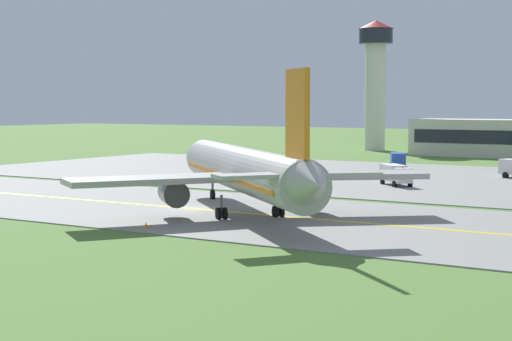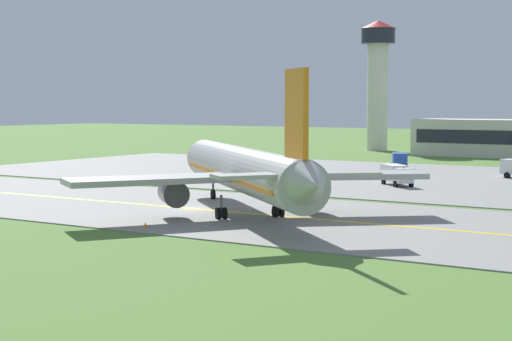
{
  "view_description": "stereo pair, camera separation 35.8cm",
  "coord_description": "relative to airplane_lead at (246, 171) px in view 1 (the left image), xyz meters",
  "views": [
    {
      "loc": [
        47.76,
        -64.25,
        10.21
      ],
      "look_at": [
        6.89,
        0.95,
        4.0
      ],
      "focal_mm": 58.79,
      "sensor_mm": 36.0,
      "label": 1
    },
    {
      "loc": [
        48.07,
        -64.06,
        10.21
      ],
      "look_at": [
        6.89,
        0.95,
        4.0
      ],
      "focal_mm": 58.79,
      "sensor_mm": 36.0,
      "label": 2
    }
  ],
  "objects": [
    {
      "name": "control_tower",
      "position": [
        -33.81,
        104.06,
        12.61
      ],
      "size": [
        7.6,
        7.6,
        27.88
      ],
      "color": "silver",
      "rests_on": "ground"
    },
    {
      "name": "traffic_cone_near_edge",
      "position": [
        -17.0,
        13.13,
        -3.83
      ],
      "size": [
        0.44,
        0.44,
        0.6
      ],
      "primitive_type": "cone",
      "color": "orange",
      "rests_on": "ground"
    },
    {
      "name": "taxiway_strip",
      "position": [
        -7.25,
        1.37,
        -4.08
      ],
      "size": [
        240.0,
        28.0,
        0.1
      ],
      "primitive_type": "cube",
      "color": "gray",
      "rests_on": "ground"
    },
    {
      "name": "airplane_lead",
      "position": [
        0.0,
        0.0,
        0.0
      ],
      "size": [
        32.16,
        30.22,
        12.7
      ],
      "color": "#ADADA8",
      "rests_on": "ground"
    },
    {
      "name": "service_truck_catering",
      "position": [
        0.58,
        33.2,
        -2.6
      ],
      "size": [
        5.68,
        5.7,
        2.6
      ],
      "color": "silver",
      "rests_on": "ground"
    },
    {
      "name": "apron_pad",
      "position": [
        2.75,
        43.37,
        -4.08
      ],
      "size": [
        140.0,
        52.0,
        0.1
      ],
      "primitive_type": "cube",
      "color": "gray",
      "rests_on": "ground"
    },
    {
      "name": "taxiway_centreline",
      "position": [
        -7.25,
        1.37,
        -4.03
      ],
      "size": [
        220.0,
        0.6,
        0.01
      ],
      "primitive_type": "cube",
      "color": "yellow",
      "rests_on": "taxiway_strip"
    },
    {
      "name": "ground_plane",
      "position": [
        -7.25,
        1.37,
        -4.13
      ],
      "size": [
        500.0,
        500.0,
        0.0
      ],
      "primitive_type": "plane",
      "color": "#517A33"
    },
    {
      "name": "traffic_cone_mid_edge",
      "position": [
        -2.73,
        -10.68,
        -3.83
      ],
      "size": [
        0.44,
        0.44,
        0.6
      ],
      "primitive_type": "cone",
      "color": "orange",
      "rests_on": "ground"
    },
    {
      "name": "service_truck_baggage",
      "position": [
        -9.34,
        57.83,
        -2.6
      ],
      "size": [
        4.45,
        6.29,
        2.6
      ],
      "color": "#264CA5",
      "rests_on": "ground"
    }
  ]
}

